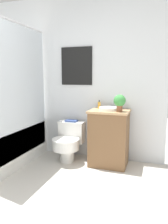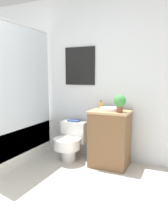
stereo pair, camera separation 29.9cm
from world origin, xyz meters
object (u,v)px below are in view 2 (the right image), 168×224
object	(u,v)px
toilet	(70,140)
sink	(111,109)
soap_bottle	(101,105)
potted_plant	(120,102)
book_on_tank	(74,121)

from	to	relation	value
toilet	sink	size ratio (longest dim) A/B	1.66
soap_bottle	potted_plant	distance (m)	0.39
toilet	soap_bottle	world-z (taller)	soap_bottle
soap_bottle	toilet	bearing A→B (deg)	-164.14
sink	potted_plant	world-z (taller)	potted_plant
toilet	soap_bottle	bearing A→B (deg)	15.86
soap_bottle	book_on_tank	xyz separation A→B (m)	(-0.45, 0.01, -0.27)
potted_plant	book_on_tank	xyz separation A→B (m)	(-0.78, 0.20, -0.35)
sink	potted_plant	xyz separation A→B (m)	(0.15, -0.11, 0.12)
toilet	soap_bottle	xyz separation A→B (m)	(0.45, 0.13, 0.55)
sink	soap_bottle	xyz separation A→B (m)	(-0.18, 0.07, 0.03)
sink	book_on_tank	xyz separation A→B (m)	(-0.62, 0.08, -0.24)
toilet	book_on_tank	xyz separation A→B (m)	(0.00, 0.14, 0.29)
toilet	sink	world-z (taller)	sink
book_on_tank	soap_bottle	bearing A→B (deg)	-1.52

